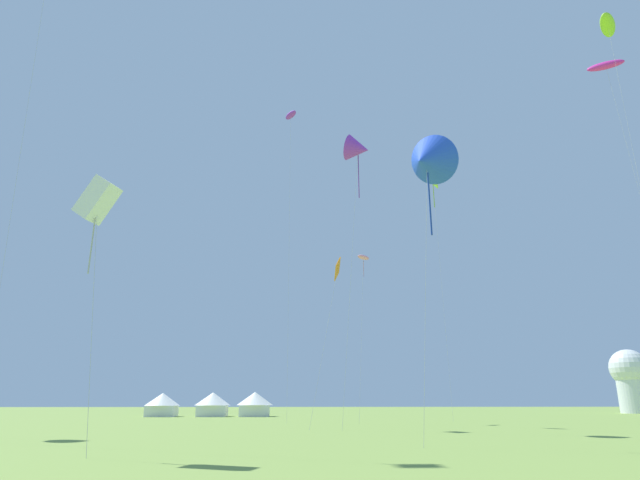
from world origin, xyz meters
name	(u,v)px	position (x,y,z in m)	size (l,w,h in m)	color
kite_pink_parafoil	(363,258)	(5.80, 52.18, 16.75)	(2.00, 3.16, 17.10)	pink
kite_lime_diamond	(433,179)	(15.04, 55.91, 27.79)	(1.25, 3.30, 29.61)	#99DB2D
kite_blue_delta	(427,160)	(5.55, 24.18, 14.89)	(4.29, 4.37, 16.68)	blue
kite_white_box	(98,200)	(-10.56, 20.04, 10.54)	(2.23, 1.74, 11.62)	white
kite_purple_delta	(358,149)	(3.63, 38.42, 22.72)	(3.24, 2.87, 24.05)	purple
kite_purple_parafoil	(291,116)	(-2.27, 52.70, 33.94)	(1.78, 2.59, 34.47)	purple
kite_lime_parafoil	(608,26)	(24.76, 34.03, 32.75)	(3.33, 3.66, 33.44)	#99DB2D
kite_magenta_parafoil	(606,66)	(29.38, 41.73, 34.35)	(3.66, 3.91, 35.05)	#E02DA3
kite_orange_diamond	(337,270)	(1.88, 40.05, 12.38)	(2.64, 3.08, 13.57)	orange
festival_tent_left	(162,403)	(-19.26, 74.44, 1.72)	(4.77, 4.77, 3.10)	white
festival_tent_right	(213,403)	(-12.43, 74.44, 1.76)	(4.89, 4.89, 3.18)	white
festival_tent_center	(255,403)	(-6.65, 74.44, 1.80)	(4.99, 4.99, 3.24)	white
observatory_dome	(630,377)	(57.54, 89.66, 6.01)	(6.40, 6.40, 10.80)	white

